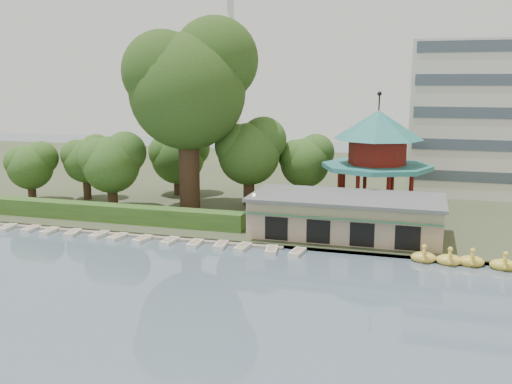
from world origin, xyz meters
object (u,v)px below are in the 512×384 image
at_px(dock, 121,233).
at_px(pavilion, 377,152).
at_px(big_tree, 189,81).
at_px(boathouse, 346,215).

height_order(dock, pavilion, pavilion).
relative_size(pavilion, big_tree, 0.61).
relative_size(dock, pavilion, 2.52).
distance_m(boathouse, pavilion, 11.43).
relative_size(dock, boathouse, 1.83).
distance_m(pavilion, big_tree, 22.53).
bearing_deg(big_tree, pavilion, 10.31).
xyz_separation_m(pavilion, big_tree, (-20.82, -3.79, 7.73)).
distance_m(dock, big_tree, 18.95).
bearing_deg(boathouse, pavilion, 78.72).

